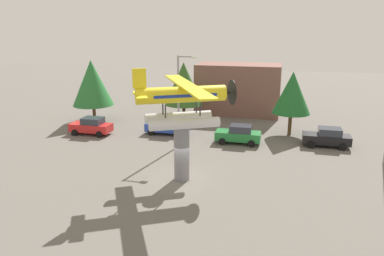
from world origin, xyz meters
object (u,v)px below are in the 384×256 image
(car_far_green, at_px, (239,134))
(car_distant_black, at_px, (327,137))
(display_pedestal, at_px, (182,153))
(storefront_building, at_px, (238,89))
(tree_center_back, at_px, (292,93))
(tree_west, at_px, (92,83))
(tree_east, at_px, (184,84))
(streetlight_primary, at_px, (180,95))
(floatplane_monument, at_px, (183,101))
(car_mid_blue, at_px, (167,126))
(car_near_red, at_px, (91,126))

(car_far_green, height_order, car_distant_black, same)
(display_pedestal, height_order, storefront_building, storefront_building)
(car_far_green, bearing_deg, tree_center_back, -139.25)
(tree_west, bearing_deg, car_far_green, -13.45)
(storefront_building, bearing_deg, car_distant_black, -49.82)
(display_pedestal, relative_size, tree_east, 0.59)
(streetlight_primary, xyz_separation_m, tree_east, (-2.05, 8.55, -0.30))
(tree_east, bearing_deg, streetlight_primary, -76.50)
(floatplane_monument, height_order, tree_east, floatplane_monument)
(car_distant_black, bearing_deg, car_far_green, 7.22)
(car_mid_blue, relative_size, streetlight_primary, 0.51)
(tree_center_back, bearing_deg, car_near_red, -166.45)
(floatplane_monument, relative_size, car_far_green, 2.30)
(display_pedestal, relative_size, car_distant_black, 0.97)
(display_pedestal, distance_m, car_near_red, 14.98)
(tree_east, bearing_deg, tree_west, -168.45)
(car_mid_blue, bearing_deg, tree_west, -16.31)
(floatplane_monument, bearing_deg, streetlight_primary, 78.96)
(car_mid_blue, height_order, storefront_building, storefront_building)
(tree_west, height_order, tree_center_back, tree_west)
(tree_west, relative_size, tree_center_back, 1.10)
(car_mid_blue, bearing_deg, streetlight_primary, 124.40)
(car_near_red, xyz_separation_m, tree_east, (7.88, 6.90, 3.60))
(car_far_green, height_order, tree_west, tree_west)
(display_pedestal, height_order, car_far_green, display_pedestal)
(car_mid_blue, bearing_deg, storefront_building, -117.38)
(storefront_building, height_order, tree_east, tree_east)
(car_near_red, relative_size, tree_west, 0.60)
(car_mid_blue, relative_size, storefront_building, 0.41)
(car_near_red, distance_m, streetlight_primary, 10.80)
(car_mid_blue, bearing_deg, car_distant_black, 179.04)
(display_pedestal, bearing_deg, car_mid_blue, 113.04)
(car_near_red, relative_size, car_mid_blue, 1.00)
(car_distant_black, relative_size, tree_center_back, 0.65)
(car_distant_black, distance_m, tree_center_back, 5.66)
(display_pedestal, distance_m, tree_east, 16.45)
(car_near_red, height_order, car_mid_blue, same)
(tree_center_back, bearing_deg, floatplane_monument, -118.87)
(car_near_red, xyz_separation_m, tree_west, (-2.28, 4.82, 3.61))
(car_mid_blue, relative_size, car_far_green, 1.00)
(streetlight_primary, height_order, tree_west, streetlight_primary)
(car_mid_blue, bearing_deg, tree_center_back, -167.25)
(car_near_red, relative_size, storefront_building, 0.41)
(display_pedestal, relative_size, storefront_building, 0.40)
(car_distant_black, distance_m, streetlight_primary, 13.97)
(tree_center_back, bearing_deg, display_pedestal, -119.13)
(car_near_red, bearing_deg, floatplane_monument, 144.22)
(car_far_green, xyz_separation_m, streetlight_primary, (-5.00, -2.35, 3.89))
(streetlight_primary, bearing_deg, car_far_green, 25.21)
(display_pedestal, relative_size, car_far_green, 0.97)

